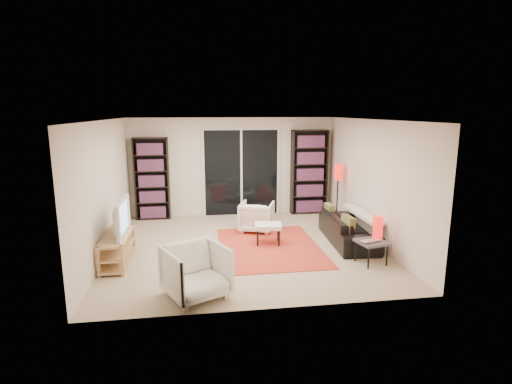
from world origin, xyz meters
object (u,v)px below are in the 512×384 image
tv_stand (117,248)px  side_table (372,244)px  ottoman (268,227)px  sofa (348,228)px  bookshelf_right (309,172)px  floor_lamp (338,178)px  armchair_back (257,217)px  armchair_front (196,272)px  bookshelf_left (152,179)px

tv_stand → side_table: size_ratio=2.34×
ottoman → sofa: bearing=-4.3°
bookshelf_right → side_table: bookshelf_right is taller
bookshelf_right → side_table: (0.11, -3.51, -0.70)m
side_table → floor_lamp: (0.29, 2.52, 0.70)m
armchair_back → ottoman: (0.10, -0.87, 0.02)m
armchair_back → armchair_front: size_ratio=0.86×
sofa → armchair_back: armchair_back is taller
bookshelf_left → ottoman: size_ratio=3.42×
sofa → bookshelf_right: bearing=7.6°
armchair_back → armchair_front: armchair_front is taller
bookshelf_left → armchair_back: 2.77m
side_table → sofa: bearing=88.2°
side_table → armchair_front: bearing=-164.6°
bookshelf_right → armchair_front: bookshelf_right is taller
bookshelf_right → floor_lamp: bearing=-68.1°
floor_lamp → bookshelf_right: bearing=111.9°
bookshelf_left → tv_stand: 2.95m
armchair_front → sofa: bearing=7.4°
bookshelf_left → floor_lamp: 4.36m
tv_stand → armchair_back: 3.01m
armchair_back → bookshelf_left: bearing=-11.3°
bookshelf_left → armchair_back: bookshelf_left is taller
armchair_front → armchair_back: bearing=40.3°
side_table → tv_stand: bearing=171.1°
armchair_back → ottoman: bearing=115.6°
tv_stand → ottoman: 2.79m
armchair_front → side_table: armchair_front is taller
tv_stand → floor_lamp: floor_lamp is taller
bookshelf_left → tv_stand: bookshelf_left is taller
tv_stand → sofa: sofa is taller
sofa → ottoman: size_ratio=3.35×
armchair_front → ottoman: size_ratio=1.42×
armchair_front → ottoman: bearing=30.3°
bookshelf_left → side_table: bookshelf_left is taller
bookshelf_right → ottoman: bookshelf_right is taller
tv_stand → armchair_back: armchair_back is taller
bookshelf_left → bookshelf_right: (3.85, -0.00, 0.07)m
sofa → floor_lamp: size_ratio=1.38×
bookshelf_right → tv_stand: size_ratio=1.63×
bookshelf_left → ottoman: bookshelf_left is taller
ottoman → side_table: bearing=-39.3°
tv_stand → side_table: (4.28, -0.67, 0.09)m
armchair_back → floor_lamp: (1.94, 0.38, 0.74)m
bookshelf_left → armchair_front: size_ratio=2.40×
floor_lamp → tv_stand: bearing=-157.9°
bookshelf_left → ottoman: (2.41, -2.24, -0.63)m
bookshelf_left → side_table: (3.96, -3.51, -0.62)m
tv_stand → armchair_front: size_ratio=1.59×
sofa → tv_stand: bearing=100.4°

